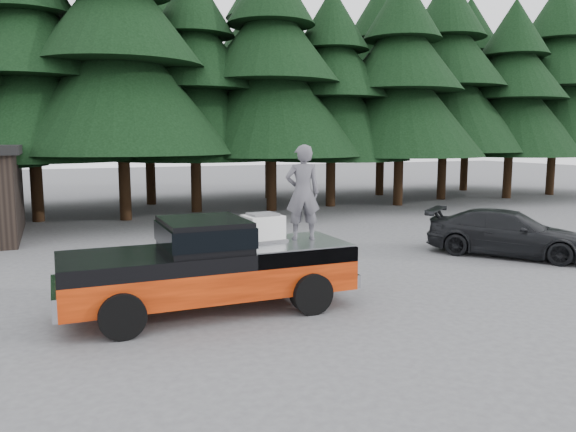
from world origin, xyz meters
name	(u,v)px	position (x,y,z in m)	size (l,w,h in m)	color
ground	(264,310)	(0.00, 0.00, 0.00)	(120.00, 120.00, 0.00)	#4C4D4F
pickup_truck	(209,279)	(-1.04, 0.41, 0.67)	(6.00, 2.04, 1.33)	#DE3E0C
truck_cab	(204,234)	(-1.14, 0.41, 1.62)	(1.66, 1.90, 0.59)	black
air_compressor	(263,229)	(0.22, 0.66, 1.60)	(0.79, 0.65, 0.54)	silver
man_on_bed	(303,193)	(1.09, 0.49, 2.36)	(0.75, 0.49, 2.07)	#54535A
parked_car	(508,233)	(8.73, 2.28, 0.69)	(1.92, 4.73, 1.37)	black
treeline	(144,48)	(0.42, 17.20, 7.72)	(60.15, 16.05, 17.50)	black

